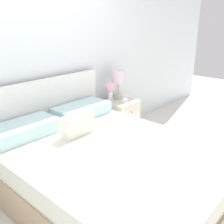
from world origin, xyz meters
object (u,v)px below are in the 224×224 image
at_px(table_lamp, 118,79).
at_px(flower_vase, 110,89).
at_px(bed, 104,168).
at_px(nightstand, 120,119).
at_px(teacup, 125,100).

bearing_deg(table_lamp, flower_vase, -178.19).
height_order(table_lamp, flower_vase, table_lamp).
xyz_separation_m(bed, nightstand, (1.13, 0.76, -0.01)).
bearing_deg(bed, flower_vase, 39.79).
bearing_deg(flower_vase, table_lamp, 1.81).
xyz_separation_m(table_lamp, flower_vase, (-0.18, -0.01, -0.10)).
bearing_deg(bed, table_lamp, 35.50).
height_order(nightstand, flower_vase, flower_vase).
distance_m(nightstand, teacup, 0.32).
height_order(flower_vase, teacup, flower_vase).
height_order(bed, table_lamp, bed).
distance_m(bed, nightstand, 1.37).
distance_m(nightstand, table_lamp, 0.57).
bearing_deg(teacup, flower_vase, 126.74).
height_order(nightstand, teacup, teacup).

